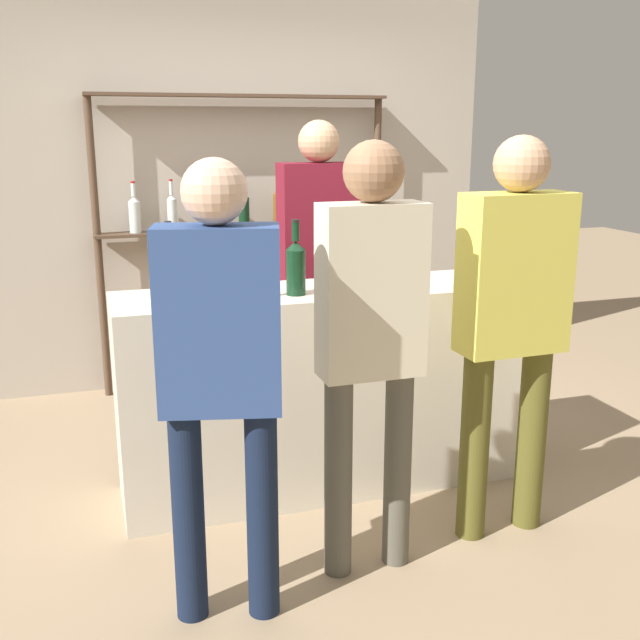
% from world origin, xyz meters
% --- Properties ---
extents(ground_plane, '(16.00, 16.00, 0.00)m').
position_xyz_m(ground_plane, '(0.00, 0.00, 0.00)').
color(ground_plane, '#9E8466').
extents(bar_counter, '(1.95, 0.52, 1.01)m').
position_xyz_m(bar_counter, '(0.00, 0.00, 0.51)').
color(bar_counter, beige).
rests_on(bar_counter, ground_plane).
extents(back_wall, '(3.55, 0.12, 2.80)m').
position_xyz_m(back_wall, '(0.00, 1.86, 1.40)').
color(back_wall, '#B2A899').
rests_on(back_wall, ground_plane).
extents(back_shelf, '(1.98, 0.18, 1.97)m').
position_xyz_m(back_shelf, '(0.00, 1.68, 1.28)').
color(back_shelf, '#4C3828').
rests_on(back_shelf, ground_plane).
extents(counter_bottle_0, '(0.08, 0.08, 0.34)m').
position_xyz_m(counter_bottle_0, '(-0.69, 0.12, 1.15)').
color(counter_bottle_0, black).
rests_on(counter_bottle_0, bar_counter).
extents(counter_bottle_1, '(0.09, 0.09, 0.35)m').
position_xyz_m(counter_bottle_1, '(-0.14, -0.08, 1.15)').
color(counter_bottle_1, black).
rests_on(counter_bottle_1, bar_counter).
extents(counter_bottle_2, '(0.08, 0.08, 0.31)m').
position_xyz_m(counter_bottle_2, '(-0.48, -0.16, 1.13)').
color(counter_bottle_2, silver).
rests_on(counter_bottle_2, bar_counter).
extents(wine_glass, '(0.07, 0.07, 0.15)m').
position_xyz_m(wine_glass, '(0.42, 0.08, 1.13)').
color(wine_glass, silver).
rests_on(wine_glass, bar_counter).
extents(cork_jar, '(0.11, 0.11, 0.13)m').
position_xyz_m(cork_jar, '(-0.75, -0.13, 1.07)').
color(cork_jar, silver).
rests_on(cork_jar, bar_counter).
extents(customer_right, '(0.46, 0.23, 1.73)m').
position_xyz_m(customer_right, '(0.63, -0.67, 1.02)').
color(customer_right, brown).
rests_on(customer_right, ground_plane).
extents(customer_left, '(0.45, 0.28, 1.67)m').
position_xyz_m(customer_left, '(-0.65, -0.90, 0.99)').
color(customer_left, '#121C33').
rests_on(customer_left, ground_plane).
extents(customer_center, '(0.40, 0.23, 1.72)m').
position_xyz_m(customer_center, '(-0.04, -0.77, 1.03)').
color(customer_center, '#575347').
rests_on(customer_center, ground_plane).
extents(server_behind_counter, '(0.46, 0.24, 1.80)m').
position_xyz_m(server_behind_counter, '(0.25, 0.81, 1.07)').
color(server_behind_counter, black).
rests_on(server_behind_counter, ground_plane).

